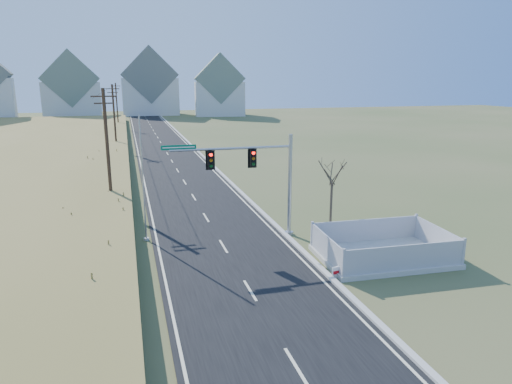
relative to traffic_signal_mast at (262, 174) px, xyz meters
name	(u,v)px	position (x,y,z in m)	size (l,w,h in m)	color
ground	(240,274)	(-2.67, -5.17, -4.00)	(260.00, 260.00, 0.00)	#3E4F26
road	(161,144)	(-2.67, 44.83, -3.97)	(8.00, 180.00, 0.06)	black
curb	(189,143)	(1.48, 44.83, -3.91)	(0.30, 180.00, 0.18)	#B2AFA8
utility_pole_near	(107,147)	(-9.17, 9.83, 0.69)	(1.80, 0.26, 9.00)	#422D1E
utility_pole_mid	(114,117)	(-9.17, 39.83, 0.69)	(1.80, 0.26, 9.00)	#422D1E
utility_pole_far	(117,105)	(-9.17, 69.83, 0.69)	(1.80, 0.26, 9.00)	#422D1E
condo_nnw	(71,90)	(-20.67, 102.83, 2.94)	(14.93, 11.17, 17.03)	silver
condo_n	(150,87)	(-0.67, 106.83, 3.61)	(15.27, 10.20, 18.54)	silver
condo_ne	(219,90)	(17.33, 98.83, 2.84)	(14.12, 10.51, 16.52)	silver
traffic_signal_mast	(262,174)	(0.00, 0.00, 0.00)	(8.02, 0.55, 6.38)	#9EA0A5
fence_enclosure	(383,253)	(5.40, -5.27, -3.69)	(7.16, 5.06, 1.59)	#B7B5AD
open_sign	(336,272)	(1.83, -6.92, -3.68)	(0.48, 0.11, 0.59)	white
flagpole	(144,192)	(-6.97, 1.31, -0.96)	(0.34, 0.34, 7.61)	#B7B5AD
bare_tree	(332,171)	(4.33, -0.77, 0.13)	(1.93, 1.93, 5.12)	#4C3F33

